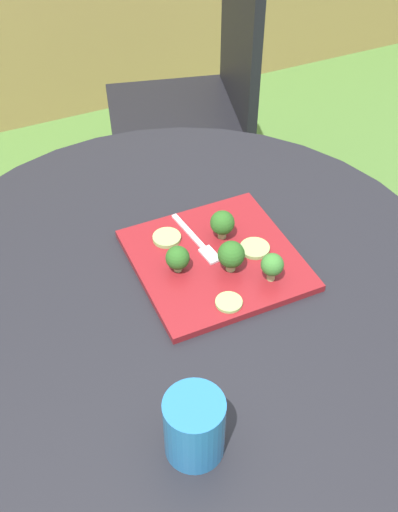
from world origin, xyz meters
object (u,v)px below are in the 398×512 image
(drinking_glass, at_px, (194,429))
(salad_plate, at_px, (216,260))
(patio_chair, at_px, (204,87))
(fork, at_px, (199,243))

(drinking_glass, bearing_deg, salad_plate, 60.06)
(patio_chair, relative_size, drinking_glass, 8.38)
(patio_chair, distance_m, drinking_glass, 1.38)
(patio_chair, height_order, drinking_glass, patio_chair)
(fork, bearing_deg, drinking_glass, -115.09)
(patio_chair, distance_m, salad_plate, 1.01)
(salad_plate, bearing_deg, drinking_glass, -119.94)
(salad_plate, relative_size, fork, 1.86)
(salad_plate, height_order, drinking_glass, drinking_glass)
(drinking_glass, xyz_separation_m, fork, (0.17, 0.37, -0.03))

